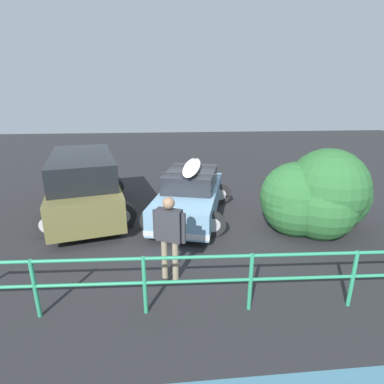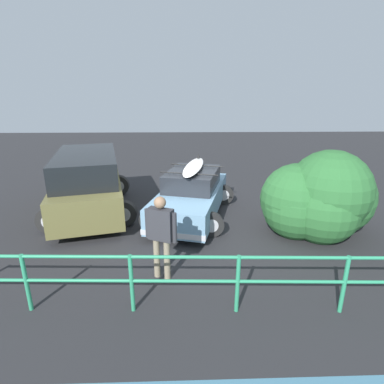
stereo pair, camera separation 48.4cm
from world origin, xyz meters
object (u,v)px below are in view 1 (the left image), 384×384
Objects in this scene: sedan_car at (190,195)px; suv_car at (84,184)px; bush_near_left at (317,197)px; person_bystander at (169,231)px.

suv_car is (3.17, -0.46, 0.29)m from sedan_car.
suv_car is 1.65× the size of bush_near_left.
person_bystander is at bearing 26.22° from bush_near_left.
sedan_car is 2.53× the size of person_bystander.
sedan_car is 3.50m from bush_near_left.
person_bystander is 4.36m from bush_near_left.
suv_car is 4.47m from person_bystander.
sedan_car is 3.22m from suv_car.
suv_car is 6.64m from bush_near_left.
bush_near_left is at bearing 157.60° from sedan_car.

